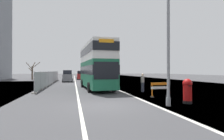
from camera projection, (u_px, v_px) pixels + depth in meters
ground at (112, 105)px, 11.80m from camera, size 140.00×280.00×0.10m
double_decker_bus at (96, 66)px, 22.02m from camera, size 3.23×10.74×5.15m
lamppost_foreground at (168, 41)px, 11.39m from camera, size 0.29×0.70×8.29m
red_pillar_postbox at (187, 90)px, 12.30m from camera, size 0.61×0.61×1.60m
roadworks_barrier at (160, 88)px, 15.31m from camera, size 1.54×0.50×1.17m
construction_site_fence at (51, 78)px, 30.76m from camera, size 0.44×27.40×2.05m
car_oncoming_near at (68, 76)px, 36.94m from camera, size 1.94×4.09×2.26m
car_receding_mid at (81, 75)px, 47.16m from camera, size 2.00×3.90×2.14m
bare_tree_far_verge_near at (32, 71)px, 45.37m from camera, size 3.08×2.36×4.33m
pedestrian_at_kerb at (143, 83)px, 19.12m from camera, size 0.34×0.34×1.86m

